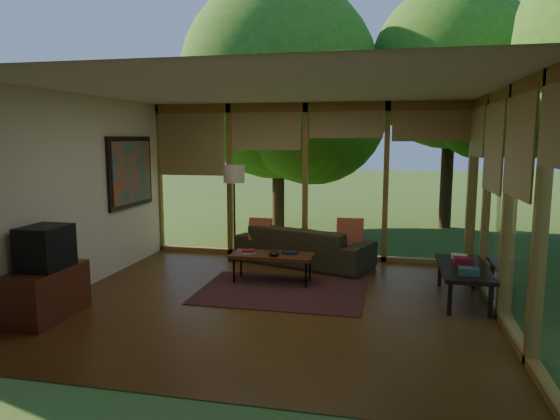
% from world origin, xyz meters
% --- Properties ---
extents(floor, '(5.50, 5.50, 0.00)m').
position_xyz_m(floor, '(0.00, 0.00, 0.00)').
color(floor, brown).
rests_on(floor, ground).
extents(ceiling, '(5.50, 5.50, 0.00)m').
position_xyz_m(ceiling, '(0.00, 0.00, 2.70)').
color(ceiling, white).
rests_on(ceiling, ground).
extents(wall_left, '(0.04, 5.00, 2.70)m').
position_xyz_m(wall_left, '(-2.75, 0.00, 1.35)').
color(wall_left, silver).
rests_on(wall_left, ground).
extents(wall_front, '(5.50, 0.04, 2.70)m').
position_xyz_m(wall_front, '(0.00, -2.50, 1.35)').
color(wall_front, silver).
rests_on(wall_front, ground).
extents(window_wall_back, '(5.50, 0.12, 2.70)m').
position_xyz_m(window_wall_back, '(0.00, 2.50, 1.35)').
color(window_wall_back, olive).
rests_on(window_wall_back, ground).
extents(window_wall_right, '(0.12, 5.00, 2.70)m').
position_xyz_m(window_wall_right, '(2.75, 0.00, 1.35)').
color(window_wall_right, olive).
rests_on(window_wall_right, ground).
extents(tree_nw, '(4.47, 4.47, 5.63)m').
position_xyz_m(tree_nw, '(-1.08, 5.28, 3.39)').
color(tree_nw, '#3B2315').
rests_on(tree_nw, ground).
extents(tree_ne, '(3.69, 3.69, 5.53)m').
position_xyz_m(tree_ne, '(2.75, 6.23, 3.68)').
color(tree_ne, '#3B2315').
rests_on(tree_ne, ground).
extents(rug, '(2.26, 1.60, 0.01)m').
position_xyz_m(rug, '(0.02, 0.44, 0.01)').
color(rug, maroon).
rests_on(rug, floor).
extents(sofa, '(2.40, 1.58, 0.65)m').
position_xyz_m(sofa, '(0.08, 2.00, 0.33)').
color(sofa, '#35301A').
rests_on(sofa, floor).
extents(pillow_left, '(0.38, 0.20, 0.40)m').
position_xyz_m(pillow_left, '(-0.67, 1.95, 0.57)').
color(pillow_left, '#98230D').
rests_on(pillow_left, sofa).
extents(pillow_right, '(0.43, 0.23, 0.45)m').
position_xyz_m(pillow_right, '(0.83, 1.95, 0.59)').
color(pillow_right, '#98230D').
rests_on(pillow_right, sofa).
extents(ct_book_lower, '(0.22, 0.20, 0.03)m').
position_xyz_m(ct_book_lower, '(-0.56, 0.81, 0.44)').
color(ct_book_lower, beige).
rests_on(ct_book_lower, coffee_table).
extents(ct_book_upper, '(0.21, 0.17, 0.03)m').
position_xyz_m(ct_book_upper, '(-0.56, 0.81, 0.47)').
color(ct_book_upper, maroon).
rests_on(ct_book_upper, coffee_table).
extents(ct_book_side, '(0.24, 0.20, 0.03)m').
position_xyz_m(ct_book_side, '(0.04, 0.94, 0.44)').
color(ct_book_side, black).
rests_on(ct_book_side, coffee_table).
extents(ct_bowl, '(0.16, 0.16, 0.07)m').
position_xyz_m(ct_bowl, '(-0.16, 0.76, 0.46)').
color(ct_bowl, black).
rests_on(ct_bowl, coffee_table).
extents(media_cabinet, '(0.50, 1.00, 0.60)m').
position_xyz_m(media_cabinet, '(-2.47, -1.12, 0.30)').
color(media_cabinet, '#5C2919').
rests_on(media_cabinet, floor).
extents(television, '(0.45, 0.55, 0.50)m').
position_xyz_m(television, '(-2.45, -1.12, 0.85)').
color(television, black).
rests_on(television, media_cabinet).
extents(console_book_a, '(0.26, 0.20, 0.09)m').
position_xyz_m(console_book_a, '(2.40, 0.18, 0.50)').
color(console_book_a, '#335A52').
rests_on(console_book_a, side_console).
extents(console_book_b, '(0.24, 0.18, 0.10)m').
position_xyz_m(console_book_b, '(2.40, 0.63, 0.51)').
color(console_book_b, maroon).
rests_on(console_book_b, side_console).
extents(console_book_c, '(0.23, 0.18, 0.06)m').
position_xyz_m(console_book_c, '(2.40, 1.03, 0.48)').
color(console_book_c, beige).
rests_on(console_book_c, side_console).
extents(floor_lamp, '(0.36, 0.36, 1.65)m').
position_xyz_m(floor_lamp, '(-1.15, 2.04, 1.41)').
color(floor_lamp, black).
rests_on(floor_lamp, floor).
extents(coffee_table, '(1.20, 0.50, 0.43)m').
position_xyz_m(coffee_table, '(-0.21, 0.86, 0.39)').
color(coffee_table, '#5C2919').
rests_on(coffee_table, floor).
extents(side_console, '(0.60, 1.40, 0.46)m').
position_xyz_m(side_console, '(2.40, 0.58, 0.41)').
color(side_console, black).
rests_on(side_console, floor).
extents(wall_painting, '(0.06, 1.35, 1.15)m').
position_xyz_m(wall_painting, '(-2.71, 1.40, 1.55)').
color(wall_painting, black).
rests_on(wall_painting, wall_left).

